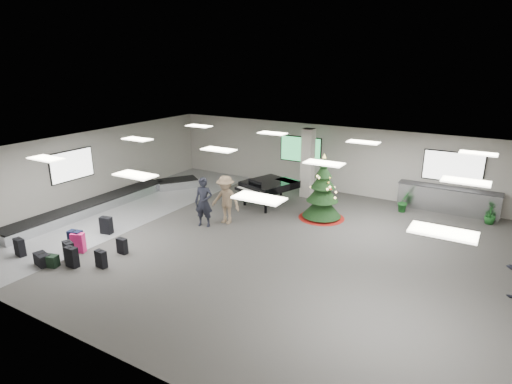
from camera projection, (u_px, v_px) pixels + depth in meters
The scene contains 20 objects.
ground at pixel (267, 242), 15.15m from camera, with size 18.00×18.00×0.00m, color #3C3A37.
room_envelope at pixel (267, 173), 15.19m from camera, with size 18.02×14.02×3.21m.
baggage_carousel at pixel (111, 201), 18.84m from camera, with size 2.28×9.71×0.43m.
service_counter at pixel (448, 200), 18.01m from camera, with size 4.05×0.65×1.08m.
suitcase_0 at pixel (69, 252), 13.67m from camera, with size 0.48×0.36×0.69m.
suitcase_1 at pixel (72, 257), 13.32m from camera, with size 0.42×0.22×0.67m.
pink_suitcase at pixel (78, 243), 14.32m from camera, with size 0.49×0.39×0.69m.
suitcase_3 at pixel (122, 246), 14.24m from camera, with size 0.36×0.20×0.55m.
navy_suitcase at pixel (76, 241), 14.44m from camera, with size 0.51×0.37×0.73m.
suitcase_5 at pixel (20, 247), 14.06m from camera, with size 0.43×0.27×0.62m.
green_duffel at pixel (50, 261), 13.39m from camera, with size 0.61×0.41×0.39m.
suitcase_7 at pixel (101, 259), 13.31m from camera, with size 0.40×0.24×0.57m.
suitcase_8 at pixel (106, 225), 15.84m from camera, with size 0.48×0.33×0.67m.
black_duffel at pixel (42, 259), 13.46m from camera, with size 0.64×0.45×0.41m.
christmas_tree at pixel (322, 196), 17.22m from camera, with size 1.88×1.88×2.68m.
grand_piano at pixel (267, 186), 18.70m from camera, with size 2.29×2.64×1.28m.
traveler_a at pixel (204, 202), 16.37m from camera, with size 0.71×0.46×1.94m, color black.
traveler_b at pixel (226, 200), 16.67m from camera, with size 1.25×0.72×1.93m, color #8F7558.
potted_plant_left at pixel (403, 202), 18.04m from camera, with size 0.49×0.40×0.90m, color #123917.
potted_plant_right at pixel (490, 215), 16.76m from camera, with size 0.42×0.42×0.75m, color #123917.
Camera 1 is at (6.76, -12.16, 6.27)m, focal length 30.00 mm.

